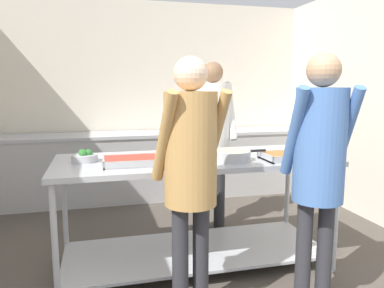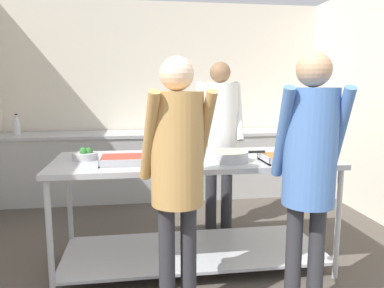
# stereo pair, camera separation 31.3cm
# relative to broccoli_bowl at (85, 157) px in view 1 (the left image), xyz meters

# --- Properties ---
(wall_rear) EXTENTS (4.54, 0.06, 2.65)m
(wall_rear) POSITION_rel_broccoli_bowl_xyz_m (0.83, 2.35, 0.37)
(wall_rear) COLOR beige
(wall_rear) RESTS_ON ground_plane
(back_counter) EXTENTS (4.38, 0.65, 0.89)m
(back_counter) POSITION_rel_broccoli_bowl_xyz_m (0.83, 1.98, -0.51)
(back_counter) COLOR #A8A8A8
(back_counter) RESTS_ON ground_plane
(serving_counter) EXTENTS (2.24, 0.90, 0.92)m
(serving_counter) POSITION_rel_broccoli_bowl_xyz_m (0.87, -0.06, -0.34)
(serving_counter) COLOR #ADAFB5
(serving_counter) RESTS_ON ground_plane
(broccoli_bowl) EXTENTS (0.20, 0.20, 0.10)m
(broccoli_bowl) POSITION_rel_broccoli_bowl_xyz_m (0.00, 0.00, 0.00)
(broccoli_bowl) COLOR #B2B2B7
(broccoli_bowl) RESTS_ON serving_counter
(serving_tray_roast) EXTENTS (0.41, 0.30, 0.05)m
(serving_tray_roast) POSITION_rel_broccoli_bowl_xyz_m (0.34, -0.19, -0.01)
(serving_tray_roast) COLOR #ADAFB5
(serving_tray_roast) RESTS_ON serving_counter
(plate_stack) EXTENTS (0.28, 0.28, 0.05)m
(plate_stack) POSITION_rel_broccoli_bowl_xyz_m (0.72, 0.17, -0.01)
(plate_stack) COLOR white
(plate_stack) RESTS_ON serving_counter
(sauce_pan) EXTENTS (0.44, 0.30, 0.08)m
(sauce_pan) POSITION_rel_broccoli_bowl_xyz_m (1.12, -0.24, 0.01)
(sauce_pan) COLOR #ADAFB5
(sauce_pan) RESTS_ON serving_counter
(serving_tray_vegetables) EXTENTS (0.47, 0.29, 0.05)m
(serving_tray_vegetables) POSITION_rel_broccoli_bowl_xyz_m (1.61, -0.31, -0.01)
(serving_tray_vegetables) COLOR #ADAFB5
(serving_tray_vegetables) RESTS_ON serving_counter
(guest_serving_left) EXTENTS (0.48, 0.40, 1.68)m
(guest_serving_left) POSITION_rel_broccoli_bowl_xyz_m (0.66, -0.76, 0.09)
(guest_serving_left) COLOR #2D2D33
(guest_serving_left) RESTS_ON ground_plane
(guest_serving_right) EXTENTS (0.45, 0.38, 1.70)m
(guest_serving_right) POSITION_rel_broccoli_bowl_xyz_m (1.45, -0.93, 0.11)
(guest_serving_right) COLOR #2D2D33
(guest_serving_right) RESTS_ON ground_plane
(cook_behind_counter) EXTENTS (0.49, 0.37, 1.74)m
(cook_behind_counter) POSITION_rel_broccoli_bowl_xyz_m (1.25, 0.69, 0.12)
(cook_behind_counter) COLOR #2D2D33
(cook_behind_counter) RESTS_ON ground_plane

